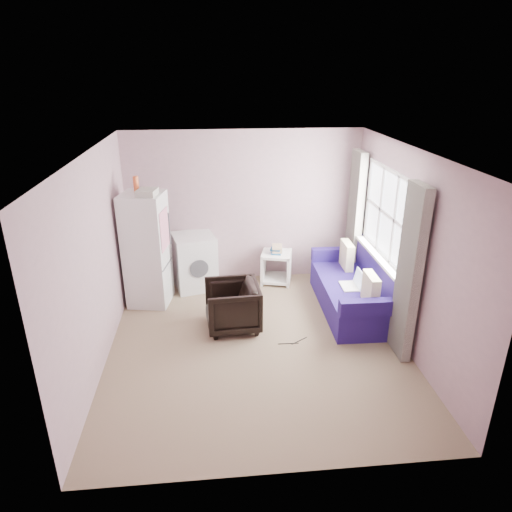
{
  "coord_description": "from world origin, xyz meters",
  "views": [
    {
      "loc": [
        -0.52,
        -5.1,
        3.36
      ],
      "look_at": [
        0.05,
        0.6,
        1.0
      ],
      "focal_mm": 32.0,
      "sensor_mm": 36.0,
      "label": 1
    }
  ],
  "objects_px": {
    "washing_machine": "(195,260)",
    "side_table": "(276,265)",
    "armchair": "(232,304)",
    "sofa": "(357,289)",
    "fridge": "(147,249)"
  },
  "relations": [
    {
      "from": "side_table",
      "to": "sofa",
      "type": "relative_size",
      "value": 0.33
    },
    {
      "from": "washing_machine",
      "to": "sofa",
      "type": "distance_m",
      "value": 2.61
    },
    {
      "from": "fridge",
      "to": "washing_machine",
      "type": "distance_m",
      "value": 0.91
    },
    {
      "from": "armchair",
      "to": "side_table",
      "type": "relative_size",
      "value": 1.12
    },
    {
      "from": "fridge",
      "to": "washing_machine",
      "type": "height_order",
      "value": "fridge"
    },
    {
      "from": "armchair",
      "to": "washing_machine",
      "type": "relative_size",
      "value": 0.82
    },
    {
      "from": "armchair",
      "to": "washing_machine",
      "type": "xyz_separation_m",
      "value": [
        -0.54,
        1.35,
        0.1
      ]
    },
    {
      "from": "fridge",
      "to": "washing_machine",
      "type": "xyz_separation_m",
      "value": [
        0.67,
        0.46,
        -0.4
      ]
    },
    {
      "from": "washing_machine",
      "to": "sofa",
      "type": "relative_size",
      "value": 0.45
    },
    {
      "from": "washing_machine",
      "to": "side_table",
      "type": "bearing_deg",
      "value": -11.97
    },
    {
      "from": "washing_machine",
      "to": "side_table",
      "type": "height_order",
      "value": "washing_machine"
    },
    {
      "from": "armchair",
      "to": "side_table",
      "type": "xyz_separation_m",
      "value": [
        0.81,
        1.4,
        -0.06
      ]
    },
    {
      "from": "washing_machine",
      "to": "sofa",
      "type": "height_order",
      "value": "washing_machine"
    },
    {
      "from": "armchair",
      "to": "washing_machine",
      "type": "height_order",
      "value": "washing_machine"
    },
    {
      "from": "armchair",
      "to": "washing_machine",
      "type": "bearing_deg",
      "value": -161.85
    }
  ]
}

